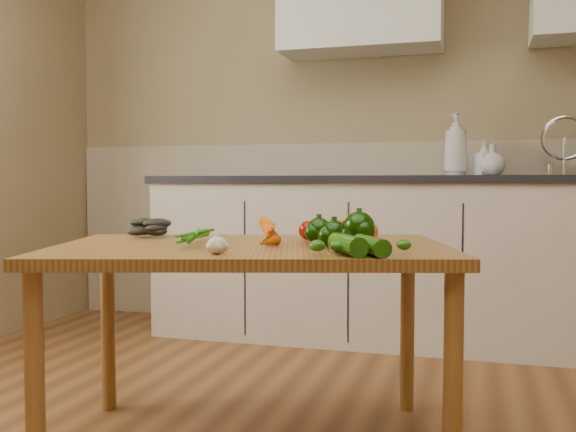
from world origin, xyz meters
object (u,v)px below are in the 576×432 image
Objects in this scene: soap_bottle_a at (456,145)px; pepper_c at (334,235)px; leafy_greens at (146,225)px; pepper_a at (319,231)px; tomato_c at (367,232)px; zucchini_a at (371,246)px; zucchini_b at (347,245)px; pepper_b at (359,228)px; table at (251,267)px; soap_bottle_c at (493,160)px; tomato_b at (343,230)px; garlic_bulb at (217,245)px; tomato_a at (309,230)px; carrot_bunch at (245,234)px; soap_bottle_b at (484,158)px.

pepper_c is (-0.30, -1.70, -0.36)m from soap_bottle_a.
pepper_a is (0.67, -0.10, -0.00)m from leafy_greens.
zucchini_a is at bearing -79.08° from tomato_c.
pepper_b is at bearing 94.25° from zucchini_b.
pepper_b is 0.30m from zucchini_a.
zucchini_a is (0.07, -0.38, -0.01)m from tomato_c.
pepper_a reaches higher than zucchini_b.
tomato_c reaches higher than table.
soap_bottle_c reaches higher than pepper_c.
soap_bottle_a reaches higher than soap_bottle_c.
tomato_b is 0.41× the size of zucchini_a.
tomato_c is (0.34, 0.49, 0.01)m from garlic_bulb.
pepper_a is at bearing 1.70° from table.
zucchini_b is at bearing -77.00° from tomato_b.
soap_bottle_a is at bearing 72.59° from tomato_a.
table is 0.28m from tomato_a.
leafy_greens is 0.78m from pepper_c.
soap_bottle_a reaches higher than leafy_greens.
garlic_bulb is at bearing -100.29° from carrot_bunch.
pepper_c is at bearing 131.85° from soap_bottle_b.
pepper_b is (0.80, -0.06, 0.01)m from leafy_greens.
leafy_greens reaches higher than garlic_bulb.
pepper_b reaches higher than table.
pepper_a is (-0.52, -1.58, -0.29)m from soap_bottle_b.
pepper_c reaches higher than table.
pepper_c is 0.44× the size of zucchini_a.
tomato_a reaches higher than zucchini_a.
leafy_greens reaches higher than tomato_a.
tomato_c is at bearing 13.71° from table.
leafy_greens reaches higher than carrot_bunch.
table is 7.97× the size of leafy_greens.
soap_bottle_a is 4.61× the size of tomato_a.
garlic_bulb is 0.36m from zucchini_b.
tomato_a is 0.12m from tomato_b.
soap_bottle_c is 1.92m from leafy_greens.
garlic_bulb is 0.43m from zucchini_a.
soap_bottle_c is 1.67m from pepper_a.
pepper_c is at bearing 55.52° from soap_bottle_a.
soap_bottle_c is 1.81m from carrot_bunch.
zucchini_b is at bearing 47.14° from soap_bottle_c.
soap_bottle_a is at bearing 59.06° from soap_bottle_b.
pepper_a reaches higher than tomato_a.
leafy_greens is (-1.24, -1.45, -0.27)m from soap_bottle_c.
carrot_bunch is at bearing -153.11° from tomato_c.
soap_bottle_c is (0.19, -0.03, -0.09)m from soap_bottle_a.
soap_bottle_a is at bearing 82.99° from zucchini_b.
garlic_bulb is at bearing 38.07° from soap_bottle_c.
garlic_bulb is (0.00, -0.29, 0.10)m from table.
pepper_a reaches higher than tomato_b.
carrot_bunch is 3.10× the size of tomato_c.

